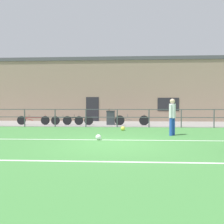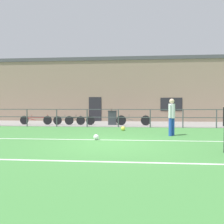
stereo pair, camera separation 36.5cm
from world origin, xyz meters
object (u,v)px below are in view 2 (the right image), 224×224
object	(u,v)px
player_striker	(172,115)
bicycle_parked_3	(80,120)
bicycle_parked_2	(133,120)
soccer_ball_spare	(96,137)
trash_bin_0	(112,118)
spectator_child	(111,115)
soccer_ball_match	(123,128)
bicycle_parked_0	(69,120)
bicycle_parked_1	(36,120)

from	to	relation	value
player_striker	bicycle_parked_3	size ratio (longest dim) A/B	0.79
bicycle_parked_2	bicycle_parked_3	xyz separation A→B (m)	(-3.73, -0.00, -0.03)
player_striker	soccer_ball_spare	world-z (taller)	player_striker
bicycle_parked_2	bicycle_parked_3	world-z (taller)	bicycle_parked_2
bicycle_parked_2	trash_bin_0	xyz separation A→B (m)	(-1.47, 0.35, 0.15)
spectator_child	bicycle_parked_3	size ratio (longest dim) A/B	0.52
spectator_child	soccer_ball_match	bearing A→B (deg)	115.11
soccer_ball_spare	spectator_child	world-z (taller)	spectator_child
player_striker	bicycle_parked_0	world-z (taller)	player_striker
trash_bin_0	bicycle_parked_2	bearing A→B (deg)	-13.24
spectator_child	bicycle_parked_3	distance (m)	2.64
soccer_ball_spare	bicycle_parked_3	size ratio (longest dim) A/B	0.10
bicycle_parked_2	player_striker	bearing A→B (deg)	-70.96
soccer_ball_match	soccer_ball_spare	xyz separation A→B (m)	(-0.97, -3.30, -0.01)
soccer_ball_spare	player_striker	bearing A→B (deg)	24.87
bicycle_parked_0	bicycle_parked_1	world-z (taller)	bicycle_parked_1
soccer_ball_match	bicycle_parked_1	xyz separation A→B (m)	(-6.31, 3.06, 0.23)
soccer_ball_match	bicycle_parked_0	size ratio (longest dim) A/B	0.11
bicycle_parked_1	bicycle_parked_0	bearing A→B (deg)	-0.00
soccer_ball_spare	soccer_ball_match	bearing A→B (deg)	73.65
bicycle_parked_2	trash_bin_0	world-z (taller)	trash_bin_0
soccer_ball_spare	bicycle_parked_1	size ratio (longest dim) A/B	0.10
soccer_ball_match	bicycle_parked_2	xyz separation A→B (m)	(0.60, 3.06, 0.25)
bicycle_parked_2	soccer_ball_spare	bearing A→B (deg)	-103.83
soccer_ball_spare	trash_bin_0	bearing A→B (deg)	89.16
spectator_child	soccer_ball_spare	bearing A→B (deg)	102.98
bicycle_parked_3	soccer_ball_match	bearing A→B (deg)	-44.31
soccer_ball_spare	bicycle_parked_1	xyz separation A→B (m)	(-5.34, 6.36, 0.23)
bicycle_parked_2	trash_bin_0	bearing A→B (deg)	166.76
bicycle_parked_3	trash_bin_0	bearing A→B (deg)	8.66
bicycle_parked_1	soccer_ball_match	bearing A→B (deg)	-25.87
soccer_ball_match	trash_bin_0	bearing A→B (deg)	104.31
player_striker	spectator_child	bearing A→B (deg)	64.66
bicycle_parked_0	bicycle_parked_3	distance (m)	0.76
bicycle_parked_0	bicycle_parked_2	bearing A→B (deg)	0.00
spectator_child	bicycle_parked_1	xyz separation A→B (m)	(-5.27, -1.58, -0.31)
spectator_child	bicycle_parked_0	bearing A→B (deg)	41.34
soccer_ball_match	bicycle_parked_2	distance (m)	3.13
player_striker	bicycle_parked_0	distance (m)	7.88
soccer_ball_match	bicycle_parked_1	world-z (taller)	bicycle_parked_1
player_striker	bicycle_parked_2	xyz separation A→B (m)	(-1.68, 4.86, -0.59)
soccer_ball_spare	bicycle_parked_3	distance (m)	6.72
bicycle_parked_0	bicycle_parked_3	xyz separation A→B (m)	(0.76, -0.00, 0.00)
bicycle_parked_0	bicycle_parked_1	size ratio (longest dim) A/B	0.97
player_striker	soccer_ball_match	xyz separation A→B (m)	(-2.27, 1.80, -0.84)
player_striker	soccer_ball_match	distance (m)	3.02
soccer_ball_match	bicycle_parked_2	bearing A→B (deg)	78.94
bicycle_parked_1	bicycle_parked_3	size ratio (longest dim) A/B	1.10
bicycle_parked_2	trash_bin_0	size ratio (longest dim) A/B	2.36
spectator_child	trash_bin_0	size ratio (longest dim) A/B	1.12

